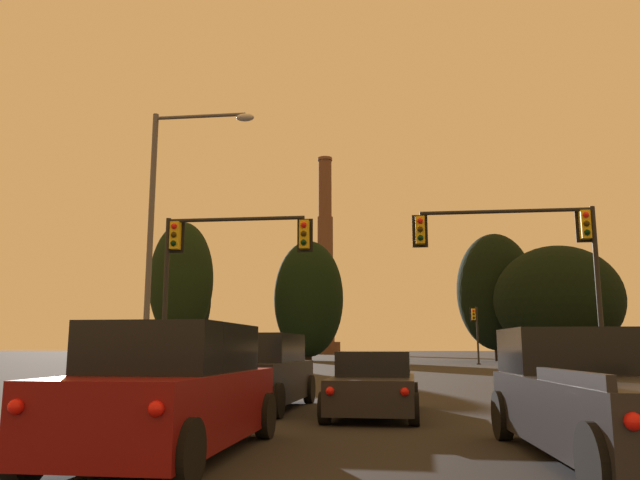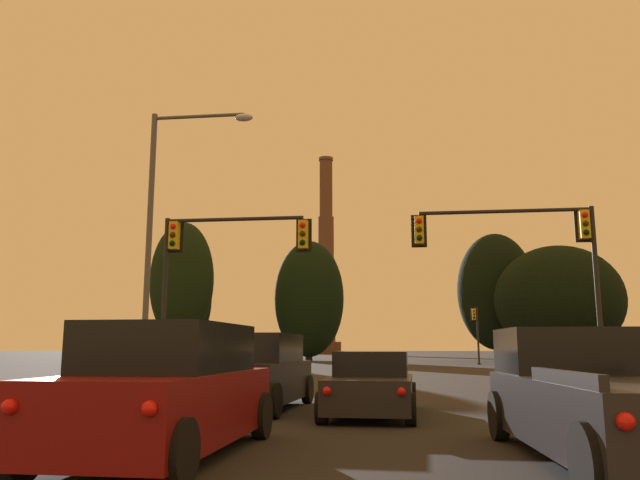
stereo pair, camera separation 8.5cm
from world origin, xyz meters
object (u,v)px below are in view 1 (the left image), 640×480
traffic_light_overhead_right (534,248)px  traffic_light_overhead_left (214,256)px  suv_left_lane_second (172,391)px  smokestack (325,275)px  suv_left_lane_front (259,372)px  sedan_center_lane_front (375,385)px  street_lamp (166,218)px  traffic_light_far_right (476,326)px  pickup_truck_right_lane_second (603,400)px

traffic_light_overhead_right → traffic_light_overhead_left: (-11.70, -1.03, -0.23)m
suv_left_lane_second → smokestack: (-13.67, 136.80, 17.65)m
suv_left_lane_front → suv_left_lane_second: same height
traffic_light_overhead_right → suv_left_lane_second: bearing=-119.6°
suv_left_lane_front → smokestack: 131.82m
sedan_center_lane_front → traffic_light_overhead_left: size_ratio=0.75×
street_lamp → smokestack: (-9.05, 125.44, 12.65)m
traffic_light_overhead_right → street_lamp: street_lamp is taller
street_lamp → smokestack: bearing=94.1°
traffic_light_far_right → traffic_light_overhead_right: 36.02m
street_lamp → suv_left_lane_front: bearing=-46.0°
suv_left_lane_front → smokestack: smokestack is taller
suv_left_lane_front → pickup_truck_right_lane_second: suv_left_lane_front is taller
traffic_light_far_right → traffic_light_overhead_left: 39.47m
traffic_light_overhead_right → traffic_light_overhead_left: size_ratio=1.06×
street_lamp → traffic_light_overhead_right: bearing=13.4°
traffic_light_overhead_left → pickup_truck_right_lane_second: bearing=-53.8°
traffic_light_overhead_left → street_lamp: (-1.11, -2.03, 1.05)m
sedan_center_lane_front → smokestack: 133.10m
traffic_light_far_right → traffic_light_overhead_right: bearing=-93.4°
suv_left_lane_front → sedan_center_lane_front: size_ratio=1.05×
traffic_light_far_right → traffic_light_overhead_right: (-2.11, -35.92, 1.64)m
sedan_center_lane_front → traffic_light_overhead_right: size_ratio=0.71×
suv_left_lane_front → pickup_truck_right_lane_second: (6.26, -6.45, -0.09)m
pickup_truck_right_lane_second → street_lamp: size_ratio=0.58×
traffic_light_overhead_right → street_lamp: size_ratio=0.69×
sedan_center_lane_front → smokestack: size_ratio=0.10×
sedan_center_lane_front → traffic_light_far_right: bearing=81.6°
suv_left_lane_front → suv_left_lane_second: (0.27, -6.85, 0.00)m
suv_left_lane_front → suv_left_lane_second: size_ratio=1.01×
pickup_truck_right_lane_second → traffic_light_overhead_left: bearing=123.4°
suv_left_lane_front → street_lamp: bearing=136.4°
suv_left_lane_second → traffic_light_far_right: 51.44m
suv_left_lane_front → traffic_light_overhead_right: 12.10m
sedan_center_lane_front → pickup_truck_right_lane_second: (3.33, -5.51, 0.14)m
traffic_light_far_right → pickup_truck_right_lane_second: bearing=-94.9°
suv_left_lane_second → traffic_light_overhead_right: 17.10m
traffic_light_far_right → smokestack: size_ratio=0.11×
traffic_light_overhead_left → suv_left_lane_second: bearing=-75.3°
traffic_light_far_right → smokestack: 90.98m
pickup_truck_right_lane_second → smokestack: smokestack is taller
smokestack → traffic_light_overhead_right: bearing=-79.9°
pickup_truck_right_lane_second → suv_left_lane_second: (-5.99, -0.40, 0.09)m
sedan_center_lane_front → traffic_light_far_right: 45.16m
traffic_light_overhead_right → street_lamp: bearing=-166.6°
pickup_truck_right_lane_second → suv_left_lane_second: size_ratio=1.13×
suv_left_lane_second → smokestack: size_ratio=0.10×
sedan_center_lane_front → traffic_light_far_right: traffic_light_far_right is taller
suv_left_lane_front → street_lamp: (-4.35, 4.50, 5.00)m
suv_left_lane_front → traffic_light_overhead_left: traffic_light_overhead_left is taller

